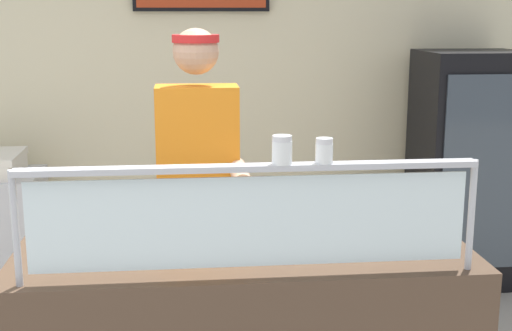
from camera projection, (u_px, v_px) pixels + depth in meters
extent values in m
cube|color=beige|center=(215.00, 82.00, 4.87)|extent=(6.13, 0.08, 2.70)
cylinder|color=#B2B5BC|center=(15.00, 229.00, 2.24)|extent=(0.02, 0.02, 0.39)
cylinder|color=#B2B5BC|center=(471.00, 215.00, 2.40)|extent=(0.02, 0.02, 0.39)
cube|color=silver|center=(251.00, 222.00, 2.32)|extent=(1.47, 0.01, 0.31)
cube|color=#B2B5BC|center=(251.00, 168.00, 2.28)|extent=(1.53, 0.06, 0.02)
cylinder|color=#9EA0A8|center=(224.00, 239.00, 2.74)|extent=(0.47, 0.47, 0.01)
cylinder|color=tan|center=(224.00, 235.00, 2.74)|extent=(0.44, 0.44, 0.02)
cylinder|color=gold|center=(224.00, 232.00, 2.73)|extent=(0.39, 0.39, 0.01)
cube|color=#ADAFB7|center=(229.00, 232.00, 2.72)|extent=(0.09, 0.28, 0.01)
cylinder|color=white|center=(282.00, 152.00, 2.28)|extent=(0.07, 0.07, 0.08)
cylinder|color=white|center=(282.00, 156.00, 2.28)|extent=(0.06, 0.06, 0.05)
cylinder|color=silver|center=(282.00, 138.00, 2.27)|extent=(0.06, 0.06, 0.02)
cylinder|color=white|center=(324.00, 153.00, 2.29)|extent=(0.06, 0.06, 0.07)
cylinder|color=red|center=(324.00, 156.00, 2.30)|extent=(0.05, 0.05, 0.04)
cylinder|color=silver|center=(324.00, 141.00, 2.29)|extent=(0.06, 0.06, 0.02)
cylinder|color=#23232D|center=(178.00, 296.00, 3.39)|extent=(0.13, 0.13, 0.95)
cylinder|color=#23232D|center=(223.00, 294.00, 3.41)|extent=(0.13, 0.13, 0.95)
cube|color=orange|center=(198.00, 145.00, 3.24)|extent=(0.38, 0.21, 0.55)
sphere|color=tan|center=(196.00, 51.00, 3.15)|extent=(0.21, 0.21, 0.21)
cylinder|color=red|center=(196.00, 38.00, 3.14)|extent=(0.21, 0.21, 0.04)
cylinder|color=tan|center=(240.00, 174.00, 3.07)|extent=(0.08, 0.34, 0.08)
cube|color=black|center=(466.00, 168.00, 4.73)|extent=(0.67, 0.59, 1.58)
cube|color=#38424C|center=(485.00, 174.00, 4.43)|extent=(0.57, 0.02, 1.26)
cylinder|color=blue|center=(450.00, 164.00, 4.50)|extent=(0.06, 0.06, 0.20)
cylinder|color=green|center=(464.00, 163.00, 4.51)|extent=(0.06, 0.06, 0.20)
cylinder|color=blue|center=(479.00, 163.00, 4.52)|extent=(0.06, 0.06, 0.20)
cylinder|color=red|center=(493.00, 163.00, 4.53)|extent=(0.06, 0.06, 0.20)
cylinder|color=green|center=(507.00, 162.00, 4.54)|extent=(0.06, 0.06, 0.20)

